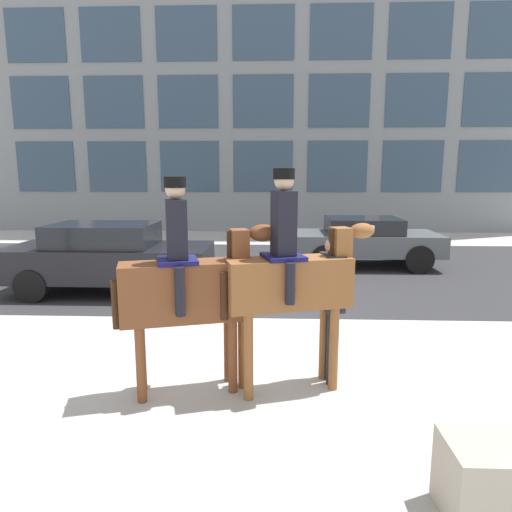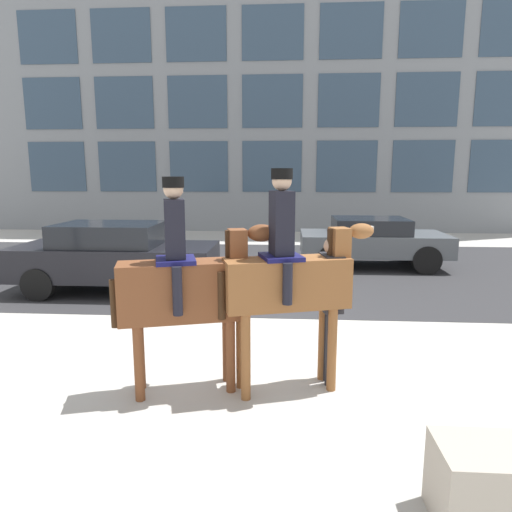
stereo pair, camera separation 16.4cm
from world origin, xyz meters
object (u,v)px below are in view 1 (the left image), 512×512
object	(u,v)px
street_car_near_lane	(109,257)
street_car_far_lane	(365,240)
mounted_horse_lead	(188,285)
pedestrian_bystander	(331,298)
mounted_horse_companion	(292,277)

from	to	relation	value
street_car_near_lane	street_car_far_lane	distance (m)	6.80
mounted_horse_lead	pedestrian_bystander	xyz separation A→B (m)	(1.67, 0.30, -0.23)
mounted_horse_lead	pedestrian_bystander	world-z (taller)	mounted_horse_lead
mounted_horse_companion	street_car_near_lane	size ratio (longest dim) A/B	0.61
pedestrian_bystander	street_car_near_lane	xyz separation A→B (m)	(-4.22, 4.13, -0.28)
mounted_horse_lead	street_car_near_lane	distance (m)	5.14
pedestrian_bystander	street_car_near_lane	size ratio (longest dim) A/B	0.42
mounted_horse_lead	pedestrian_bystander	size ratio (longest dim) A/B	1.39
pedestrian_bystander	street_car_far_lane	xyz separation A→B (m)	(1.82, 7.23, -0.33)
mounted_horse_lead	mounted_horse_companion	size ratio (longest dim) A/B	0.97
mounted_horse_lead	street_car_near_lane	bearing A→B (deg)	104.33
mounted_horse_companion	street_car_near_lane	world-z (taller)	mounted_horse_companion
street_car_near_lane	pedestrian_bystander	bearing A→B (deg)	-44.32
street_car_near_lane	street_car_far_lane	xyz separation A→B (m)	(6.05, 3.11, -0.05)
street_car_near_lane	street_car_far_lane	bearing A→B (deg)	27.22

